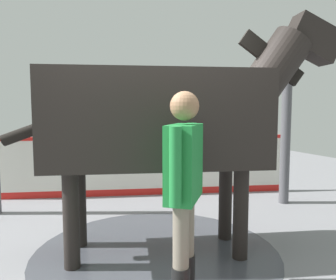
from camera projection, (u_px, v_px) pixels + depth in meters
ground_plane at (133, 260)px, 3.49m from camera, size 16.00×16.00×0.02m
wet_patch at (156, 251)px, 3.67m from camera, size 2.71×2.71×0.00m
barrier_wall at (145, 168)px, 6.06m from camera, size 5.14×1.35×1.09m
roof_post_near at (286, 126)px, 5.45m from camera, size 0.16×0.16×2.61m
horse at (167, 117)px, 3.54m from camera, size 3.62×1.51×2.64m
handler at (184, 182)px, 2.64m from camera, size 0.47×0.58×1.73m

